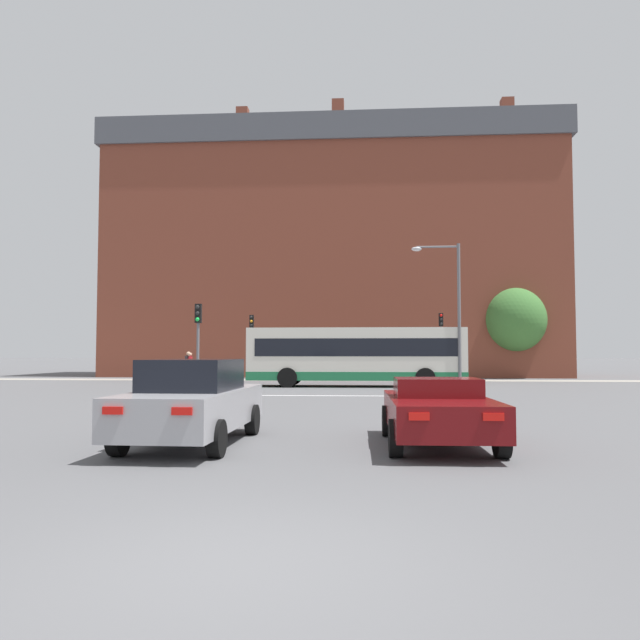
# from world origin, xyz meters

# --- Properties ---
(ground_plane) EXTENTS (400.00, 400.00, 0.00)m
(ground_plane) POSITION_xyz_m (0.00, 0.00, 0.00)
(ground_plane) COLOR #545456
(stop_line_strip) EXTENTS (9.25, 0.30, 0.01)m
(stop_line_strip) POSITION_xyz_m (0.00, 20.20, 0.00)
(stop_line_strip) COLOR silver
(stop_line_strip) RESTS_ON ground_plane
(far_pavement) EXTENTS (70.28, 2.50, 0.01)m
(far_pavement) POSITION_xyz_m (0.00, 34.49, 0.01)
(far_pavement) COLOR gray
(far_pavement) RESTS_ON ground_plane
(brick_civic_building) EXTENTS (34.25, 10.95, 20.79)m
(brick_civic_building) POSITION_xyz_m (-1.29, 43.52, 9.52)
(brick_civic_building) COLOR brown
(brick_civic_building) RESTS_ON ground_plane
(car_saloon_left) EXTENTS (2.00, 4.84, 1.62)m
(car_saloon_left) POSITION_xyz_m (-2.20, 6.60, 0.81)
(car_saloon_left) COLOR #9E9EA3
(car_saloon_left) RESTS_ON ground_plane
(car_roadster_right) EXTENTS (2.00, 4.36, 1.26)m
(car_roadster_right) POSITION_xyz_m (2.44, 6.72, 0.66)
(car_roadster_right) COLOR #600C0F
(car_roadster_right) RESTS_ON ground_plane
(bus_crossing_lead) EXTENTS (11.09, 2.70, 3.02)m
(bus_crossing_lead) POSITION_xyz_m (0.66, 27.23, 1.62)
(bus_crossing_lead) COLOR silver
(bus_crossing_lead) RESTS_ON ground_plane
(traffic_light_near_left) EXTENTS (0.26, 0.31, 3.79)m
(traffic_light_near_left) POSITION_xyz_m (-5.83, 20.34, 2.57)
(traffic_light_near_left) COLOR slate
(traffic_light_near_left) RESTS_ON ground_plane
(traffic_light_far_left) EXTENTS (0.26, 0.31, 4.14)m
(traffic_light_far_left) POSITION_xyz_m (-6.00, 33.74, 2.78)
(traffic_light_far_left) COLOR slate
(traffic_light_far_left) RESTS_ON ground_plane
(traffic_light_far_right) EXTENTS (0.26, 0.31, 4.19)m
(traffic_light_far_right) POSITION_xyz_m (5.83, 33.60, 2.82)
(traffic_light_far_right) COLOR slate
(traffic_light_far_right) RESTS_ON ground_plane
(street_lamp_junction) EXTENTS (2.40, 0.36, 7.17)m
(street_lamp_junction) POSITION_xyz_m (5.37, 25.94, 4.41)
(street_lamp_junction) COLOR slate
(street_lamp_junction) RESTS_ON ground_plane
(pedestrian_waiting) EXTENTS (0.40, 0.46, 1.76)m
(pedestrian_waiting) POSITION_xyz_m (-10.22, 34.76, 1.04)
(pedestrian_waiting) COLOR #333851
(pedestrian_waiting) RESTS_ON ground_plane
(pedestrian_walking_east) EXTENTS (0.46, 0.40, 1.82)m
(pedestrian_walking_east) POSITION_xyz_m (-10.36, 34.86, 1.08)
(pedestrian_walking_east) COLOR brown
(pedestrian_walking_east) RESTS_ON ground_plane
(tree_by_building) EXTENTS (4.22, 4.22, 6.24)m
(tree_by_building) POSITION_xyz_m (11.53, 38.63, 4.01)
(tree_by_building) COLOR #4C3823
(tree_by_building) RESTS_ON ground_plane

